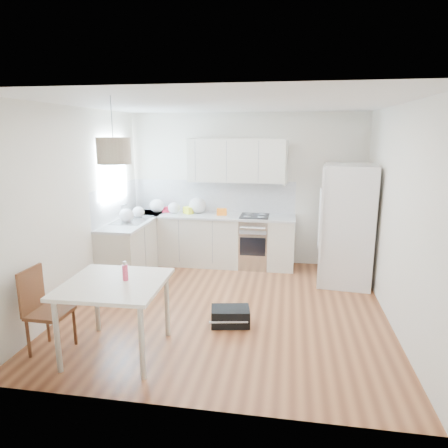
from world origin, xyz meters
name	(u,v)px	position (x,y,z in m)	size (l,w,h in m)	color
floor	(228,307)	(0.00, 0.00, 0.00)	(4.20, 4.20, 0.00)	brown
ceiling	(228,104)	(0.00, 0.00, 2.70)	(4.20, 4.20, 0.00)	white
wall_back	(245,189)	(0.00, 2.10, 1.35)	(4.20, 4.20, 0.00)	silver
wall_left	(78,207)	(-2.10, 0.00, 1.35)	(4.20, 4.20, 0.00)	silver
wall_right	(397,217)	(2.10, 0.00, 1.35)	(4.20, 4.20, 0.00)	silver
window_glassblock	(113,170)	(-2.09, 1.15, 1.75)	(0.02, 1.00, 1.00)	#BFE0F9
cabinets_back	(210,241)	(-0.60, 1.80, 0.44)	(3.00, 0.60, 0.88)	beige
cabinets_left	(135,247)	(-1.80, 1.20, 0.44)	(0.60, 1.80, 0.88)	beige
counter_back	(210,216)	(-0.60, 1.80, 0.90)	(3.02, 0.64, 0.04)	#AEB1B3
counter_left	(133,221)	(-1.80, 1.20, 0.90)	(0.64, 1.82, 0.04)	#AEB1B3
backsplash_back	(213,196)	(-0.60, 2.09, 1.21)	(3.00, 0.01, 0.58)	white
backsplash_left	(116,202)	(-2.09, 1.20, 1.21)	(0.01, 1.80, 0.58)	white
upper_cabinets	(236,161)	(-0.15, 1.94, 1.88)	(1.70, 0.32, 0.75)	beige
range_oven	(254,243)	(0.20, 1.80, 0.44)	(0.50, 0.61, 0.88)	#B2B5B7
sink	(132,220)	(-1.80, 1.15, 0.92)	(0.50, 0.80, 0.16)	#B2B5B7
refrigerator	(348,224)	(1.71, 1.31, 0.94)	(0.89, 0.94, 1.88)	white
dining_table	(115,290)	(-1.01, -1.33, 0.72)	(1.06, 1.06, 0.82)	beige
dining_chair	(50,311)	(-1.73, -1.42, 0.47)	(0.40, 0.40, 0.94)	#4A2D16
drink_bottle	(125,271)	(-0.91, -1.26, 0.92)	(0.06, 0.06, 0.21)	#E03E61
gym_bag	(230,316)	(0.11, -0.49, 0.11)	(0.47, 0.31, 0.22)	black
pendant_lamp	(114,151)	(-0.93, -1.31, 2.18)	(0.33, 0.33, 0.26)	tan
grocery_bag_a	(157,206)	(-1.60, 1.84, 1.04)	(0.27, 0.23, 0.25)	white
grocery_bag_b	(174,208)	(-1.26, 1.81, 1.02)	(0.23, 0.19, 0.20)	white
grocery_bag_c	(198,205)	(-0.85, 1.90, 1.06)	(0.32, 0.27, 0.29)	white
grocery_bag_d	(138,212)	(-1.78, 1.38, 1.01)	(0.21, 0.18, 0.19)	white
grocery_bag_e	(126,215)	(-1.84, 1.01, 1.03)	(0.25, 0.21, 0.22)	white
snack_orange	(222,212)	(-0.38, 1.79, 0.98)	(0.17, 0.11, 0.12)	orange
snack_yellow	(188,210)	(-1.01, 1.83, 0.98)	(0.18, 0.11, 0.12)	yellow
snack_red	(166,210)	(-1.45, 1.90, 0.97)	(0.14, 0.09, 0.10)	red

